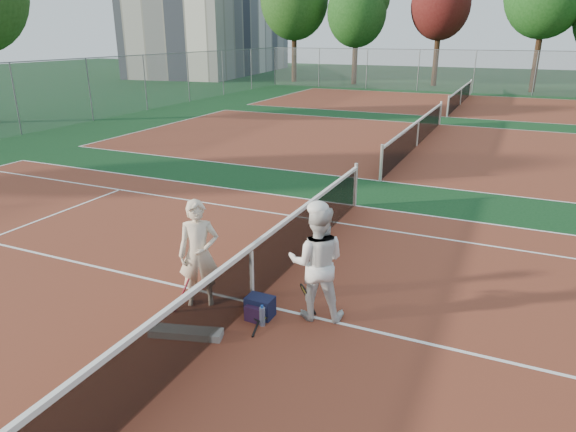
{
  "coord_description": "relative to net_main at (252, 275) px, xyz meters",
  "views": [
    {
      "loc": [
        3.56,
        -6.46,
        4.13
      ],
      "look_at": [
        0.0,
        1.4,
        1.05
      ],
      "focal_mm": 32.0,
      "sensor_mm": 36.0,
      "label": 1
    }
  ],
  "objects": [
    {
      "name": "player_a",
      "position": [
        -0.76,
        -0.33,
        0.36
      ],
      "size": [
        0.76,
        0.68,
        1.74
      ],
      "primitive_type": "imported",
      "rotation": [
        0.0,
        0.0,
        0.54
      ],
      "color": "beige",
      "rests_on": "ground"
    },
    {
      "name": "player_b",
      "position": [
        1.07,
        0.07,
        0.39
      ],
      "size": [
        1.04,
        0.91,
        1.8
      ],
      "primitive_type": "imported",
      "rotation": [
        0.0,
        0.0,
        3.44
      ],
      "color": "white",
      "rests_on": "ground"
    },
    {
      "name": "court_far_a",
      "position": [
        0.0,
        13.5,
        -0.51
      ],
      "size": [
        23.77,
        10.97,
        0.01
      ],
      "primitive_type": "cube",
      "color": "brown",
      "rests_on": "ground"
    },
    {
      "name": "water_bottle",
      "position": [
        0.45,
        -0.53,
        -0.36
      ],
      "size": [
        0.09,
        0.09,
        0.3
      ],
      "primitive_type": "cylinder",
      "color": "silver",
      "rests_on": "ground"
    },
    {
      "name": "racket_black_held",
      "position": [
        0.93,
        -0.04,
        -0.23
      ],
      "size": [
        0.38,
        0.38,
        0.56
      ],
      "primitive_type": null,
      "rotation": [
        0.0,
        0.0,
        3.95
      ],
      "color": "black",
      "rests_on": "ground"
    },
    {
      "name": "net_far_b",
      "position": [
        0.0,
        27.0,
        0.0
      ],
      "size": [
        0.1,
        10.98,
        1.02
      ],
      "primitive_type": null,
      "color": "black",
      "rests_on": "ground"
    },
    {
      "name": "net_far_a",
      "position": [
        0.0,
        13.5,
        0.0
      ],
      "size": [
        0.1,
        10.98,
        1.02
      ],
      "primitive_type": null,
      "color": "black",
      "rests_on": "ground"
    },
    {
      "name": "ground",
      "position": [
        0.0,
        0.0,
        -0.51
      ],
      "size": [
        130.0,
        130.0,
        0.0
      ],
      "primitive_type": "plane",
      "color": "#0E3516",
      "rests_on": "ground"
    },
    {
      "name": "tree_back_1",
      "position": [
        -9.99,
        37.13,
        5.22
      ],
      "size": [
        4.86,
        4.86,
        8.55
      ],
      "color": "#382314",
      "rests_on": "ground"
    },
    {
      "name": "sports_bag_navy",
      "position": [
        0.3,
        -0.3,
        -0.35
      ],
      "size": [
        0.42,
        0.29,
        0.33
      ],
      "primitive_type": "cube",
      "rotation": [
        0.0,
        0.0,
        -0.01
      ],
      "color": "black",
      "rests_on": "ground"
    },
    {
      "name": "tree_back_maroon",
      "position": [
        -3.52,
        38.54,
        5.68
      ],
      "size": [
        4.65,
        4.65,
        8.9
      ],
      "color": "#382314",
      "rests_on": "ground"
    },
    {
      "name": "net_main",
      "position": [
        0.0,
        0.0,
        0.0
      ],
      "size": [
        0.1,
        10.98,
        1.02
      ],
      "primitive_type": null,
      "color": "black",
      "rests_on": "ground"
    },
    {
      "name": "court_main",
      "position": [
        0.0,
        0.0,
        -0.51
      ],
      "size": [
        23.77,
        10.97,
        0.01
      ],
      "primitive_type": "cube",
      "color": "brown",
      "rests_on": "ground"
    },
    {
      "name": "tree_back_0",
      "position": [
        -15.67,
        37.3,
        6.35
      ],
      "size": [
        5.86,
        5.86,
        10.25
      ],
      "color": "#382314",
      "rests_on": "ground"
    },
    {
      "name": "racket_red",
      "position": [
        -0.81,
        -0.66,
        -0.23
      ],
      "size": [
        0.37,
        0.37,
        0.56
      ],
      "primitive_type": null,
      "rotation": [
        0.0,
        0.0,
        0.46
      ],
      "color": "maroon",
      "rests_on": "ground"
    },
    {
      "name": "court_far_b",
      "position": [
        0.0,
        27.0,
        -0.51
      ],
      "size": [
        23.77,
        10.97,
        0.01
      ],
      "primitive_type": "cube",
      "color": "brown",
      "rests_on": "ground"
    },
    {
      "name": "apartment_block",
      "position": [
        -28.0,
        44.0,
        6.99
      ],
      "size": [
        12.96,
        23.18,
        15.0
      ],
      "primitive_type": "cube",
      "rotation": [
        0.0,
        0.0,
        0.14
      ],
      "color": "beige",
      "rests_on": "ground"
    },
    {
      "name": "fence_back",
      "position": [
        0.0,
        34.0,
        0.99
      ],
      "size": [
        32.0,
        0.06,
        3.0
      ],
      "primitive_type": null,
      "color": "slate",
      "rests_on": "ground"
    },
    {
      "name": "racket_spare",
      "position": [
        0.38,
        -0.43,
        -0.44
      ],
      "size": [
        0.38,
        0.64,
        0.14
      ],
      "primitive_type": null,
      "rotation": [
        0.0,
        0.0,
        1.76
      ],
      "color": "black",
      "rests_on": "ground"
    },
    {
      "name": "sports_bag_purple",
      "position": [
        0.3,
        -0.44,
        -0.39
      ],
      "size": [
        0.32,
        0.23,
        0.25
      ],
      "primitive_type": "cube",
      "rotation": [
        0.0,
        0.0,
        -0.07
      ],
      "color": "black",
      "rests_on": "ground"
    },
    {
      "name": "net_cover_canvas",
      "position": [
        -0.42,
        -1.24,
        -0.45
      ],
      "size": [
        1.09,
        0.53,
        0.11
      ],
      "primitive_type": "cube",
      "rotation": [
        0.0,
        0.0,
        0.28
      ],
      "color": "slate",
      "rests_on": "ground"
    }
  ]
}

